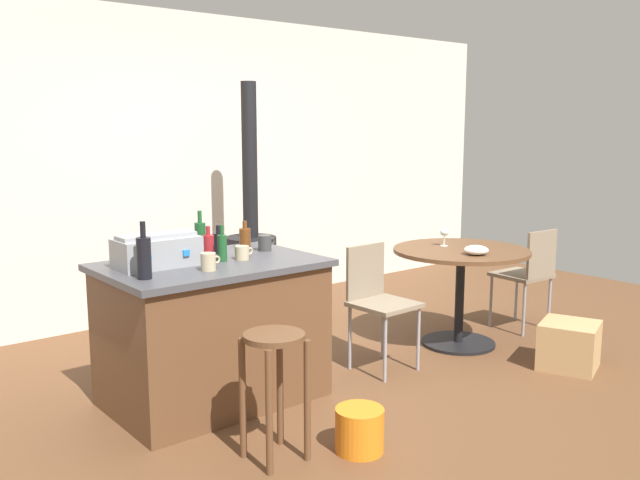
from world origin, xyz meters
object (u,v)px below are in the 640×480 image
Objects in this scene: bottle_0 at (144,257)px; wine_glass at (444,233)px; folding_chair_far at (377,296)px; toolbox at (157,251)px; folding_chair_near at (529,271)px; serving_bowl at (476,250)px; cup_0 at (242,253)px; cup_1 at (209,262)px; wooden_stool at (274,370)px; plastic_bucket at (360,430)px; bottle_1 at (218,242)px; cup_2 at (265,243)px; bottle_3 at (245,238)px; bottle_5 at (222,247)px; wood_stove at (251,263)px; bottle_2 at (208,246)px; dining_table at (460,271)px; cardboard_box at (569,345)px; kitchen_island at (213,331)px; bottle_4 at (200,237)px.

wine_glass is at bearing 2.14° from bottle_0.
folding_chair_far is 1.61m from toolbox.
serving_bowl is at bearing -172.38° from folding_chair_near.
bottle_0 is at bearing -177.86° from wine_glass.
cup_0 is 0.36m from cup_1.
serving_bowl reaches higher than wooden_stool.
cup_0 reaches higher than wooden_stool.
bottle_1 is at bearing 92.31° from plastic_bucket.
cup_2 is (0.99, 0.29, -0.07)m from bottle_0.
bottle_1 is 0.24m from bottle_3.
folding_chair_far is at bearing 174.82° from folding_chair_near.
bottle_1 is at bearing 29.69° from bottle_0.
bottle_5 is 0.86× the size of plastic_bucket.
wood_stove is at bearing 69.01° from plastic_bucket.
folding_chair_far is 1.40m from cup_1.
bottle_1 is 0.16m from bottle_2.
plastic_bucket is (0.05, -1.31, -0.84)m from bottle_1.
bottle_5 is (-1.09, -1.33, 0.45)m from wood_stove.
cup_0 is at bearing -14.60° from toolbox.
bottle_2 is 1.63× the size of cup_0.
bottle_1 is at bearing 159.73° from cup_2.
plastic_bucket is at bearing -101.26° from cup_2.
bottle_0 reaches higher than folding_chair_near.
cup_1 is at bearing -126.94° from bottle_1.
bottle_1 is (-0.97, -1.09, 0.43)m from wood_stove.
bottle_3 is at bearing 25.47° from bottle_0.
bottle_5 is (-1.99, 0.23, 0.38)m from dining_table.
cardboard_box is at bearing -127.54° from folding_chair_near.
bottle_2 is 0.39m from cup_1.
wine_glass is at bearing 100.80° from cardboard_box.
kitchen_island reaches higher than folding_chair_near.
wine_glass is (2.06, -0.09, 0.43)m from kitchen_island.
toolbox reaches higher than cardboard_box.
serving_bowl is 0.93m from cardboard_box.
bottle_3 reaches higher than cup_2.
cup_2 is (0.29, 0.17, 0.01)m from cup_0.
cup_2 is (-1.58, 0.37, 0.35)m from dining_table.
wood_stove is 11.06× the size of bottle_3.
bottle_4 is (0.09, 0.27, 0.55)m from kitchen_island.
wood_stove reaches higher than bottle_2.
dining_table is at bearing 24.55° from plastic_bucket.
cup_0 is at bearing 179.06° from wine_glass.
bottle_5 is at bearing -161.83° from cup_2.
folding_chair_far is at bearing -9.42° from cup_0.
toolbox is 0.34m from cup_1.
cup_2 is at bearing -20.27° from bottle_1.
bottle_5 is 2.56m from cardboard_box.
serving_bowl is at bearing -104.87° from wine_glass.
wood_stove is 4.33× the size of toolbox.
cup_1 reaches higher than serving_bowl.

